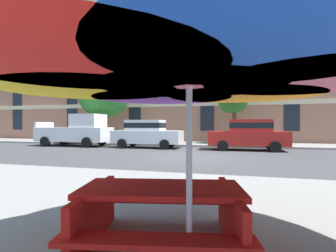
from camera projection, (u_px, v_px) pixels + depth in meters
The scene contains 10 objects.
ground_plane at pixel (189, 157), 11.42m from camera, with size 120.00×120.00×0.00m, color #424244.
sidewalk_far at pixel (204, 144), 18.01m from camera, with size 56.00×3.60×0.12m, color gray.
apartment_building at pixel (213, 48), 25.90m from camera, with size 44.18×12.08×19.20m.
pickup_white at pixel (77, 131), 17.09m from camera, with size 5.10×2.12×2.20m.
sedan_white at pixel (147, 133), 15.83m from camera, with size 4.40×1.98×1.78m.
sedan_red at pixel (248, 134), 14.29m from camera, with size 4.40×1.98×1.78m.
street_tree_left at pixel (104, 94), 19.36m from camera, with size 3.93×3.43×5.63m.
street_tree_middle at pixel (233, 100), 17.91m from camera, with size 2.14×2.08×4.28m.
patio_umbrella at pixel (189, 67), 2.32m from camera, with size 3.91×3.64×2.27m.
picnic_table at pixel (161, 211), 2.80m from camera, with size 2.05×1.83×0.77m.
Camera 1 is at (1.88, -11.30, 1.47)m, focal length 26.40 mm.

